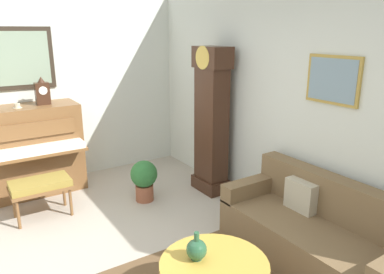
{
  "coord_description": "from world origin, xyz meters",
  "views": [
    {
      "loc": [
        3.05,
        -0.82,
        2.22
      ],
      "look_at": [
        -0.34,
        1.39,
        1.05
      ],
      "focal_mm": 34.52,
      "sensor_mm": 36.0,
      "label": 1
    }
  ],
  "objects_px": {
    "piano_bench": "(40,186)",
    "teacup": "(17,106)",
    "piano": "(27,151)",
    "coffee_table": "(214,266)",
    "green_jug": "(197,249)",
    "potted_plant": "(144,178)",
    "couch": "(316,234)",
    "grandfather_clock": "(211,125)",
    "mantel_clock": "(42,92)"
  },
  "relations": [
    {
      "from": "coffee_table",
      "to": "green_jug",
      "type": "xyz_separation_m",
      "value": [
        -0.12,
        -0.09,
        0.12
      ]
    },
    {
      "from": "piano",
      "to": "teacup",
      "type": "xyz_separation_m",
      "value": [
        0.07,
        -0.05,
        0.64
      ]
    },
    {
      "from": "piano_bench",
      "to": "mantel_clock",
      "type": "relative_size",
      "value": 1.84
    },
    {
      "from": "grandfather_clock",
      "to": "teacup",
      "type": "distance_m",
      "value": 2.57
    },
    {
      "from": "piano_bench",
      "to": "mantel_clock",
      "type": "xyz_separation_m",
      "value": [
        -0.82,
        0.3,
        1.01
      ]
    },
    {
      "from": "piano",
      "to": "couch",
      "type": "relative_size",
      "value": 0.76
    },
    {
      "from": "piano_bench",
      "to": "mantel_clock",
      "type": "distance_m",
      "value": 1.33
    },
    {
      "from": "grandfather_clock",
      "to": "green_jug",
      "type": "height_order",
      "value": "grandfather_clock"
    },
    {
      "from": "piano",
      "to": "teacup",
      "type": "distance_m",
      "value": 0.64
    },
    {
      "from": "couch",
      "to": "coffee_table",
      "type": "bearing_deg",
      "value": -90.82
    },
    {
      "from": "grandfather_clock",
      "to": "green_jug",
      "type": "distance_m",
      "value": 2.39
    },
    {
      "from": "grandfather_clock",
      "to": "potted_plant",
      "type": "height_order",
      "value": "grandfather_clock"
    },
    {
      "from": "piano",
      "to": "coffee_table",
      "type": "relative_size",
      "value": 1.64
    },
    {
      "from": "grandfather_clock",
      "to": "green_jug",
      "type": "relative_size",
      "value": 8.46
    },
    {
      "from": "mantel_clock",
      "to": "green_jug",
      "type": "height_order",
      "value": "mantel_clock"
    },
    {
      "from": "mantel_clock",
      "to": "coffee_table",
      "type": "bearing_deg",
      "value": 9.15
    },
    {
      "from": "piano",
      "to": "green_jug",
      "type": "bearing_deg",
      "value": 13.05
    },
    {
      "from": "grandfather_clock",
      "to": "piano",
      "type": "bearing_deg",
      "value": -120.57
    },
    {
      "from": "teacup",
      "to": "mantel_clock",
      "type": "bearing_deg",
      "value": 101.35
    },
    {
      "from": "couch",
      "to": "potted_plant",
      "type": "distance_m",
      "value": 2.32
    },
    {
      "from": "piano",
      "to": "mantel_clock",
      "type": "xyz_separation_m",
      "value": [
        0.0,
        0.29,
        0.79
      ]
    },
    {
      "from": "piano_bench",
      "to": "teacup",
      "type": "height_order",
      "value": "teacup"
    },
    {
      "from": "green_jug",
      "to": "potted_plant",
      "type": "xyz_separation_m",
      "value": [
        -2.04,
        0.52,
        -0.21
      ]
    },
    {
      "from": "piano",
      "to": "piano_bench",
      "type": "distance_m",
      "value": 0.85
    },
    {
      "from": "grandfather_clock",
      "to": "couch",
      "type": "height_order",
      "value": "grandfather_clock"
    },
    {
      "from": "couch",
      "to": "green_jug",
      "type": "xyz_separation_m",
      "value": [
        -0.14,
        -1.31,
        0.22
      ]
    },
    {
      "from": "piano",
      "to": "coffee_table",
      "type": "xyz_separation_m",
      "value": [
        3.25,
        0.81,
        -0.21
      ]
    },
    {
      "from": "piano",
      "to": "grandfather_clock",
      "type": "height_order",
      "value": "grandfather_clock"
    },
    {
      "from": "coffee_table",
      "to": "mantel_clock",
      "type": "relative_size",
      "value": 2.32
    },
    {
      "from": "mantel_clock",
      "to": "teacup",
      "type": "bearing_deg",
      "value": -78.65
    },
    {
      "from": "green_jug",
      "to": "potted_plant",
      "type": "bearing_deg",
      "value": 165.78
    },
    {
      "from": "piano_bench",
      "to": "couch",
      "type": "height_order",
      "value": "couch"
    },
    {
      "from": "coffee_table",
      "to": "mantel_clock",
      "type": "height_order",
      "value": "mantel_clock"
    },
    {
      "from": "piano",
      "to": "teacup",
      "type": "bearing_deg",
      "value": -35.31
    },
    {
      "from": "teacup",
      "to": "couch",
      "type": "bearing_deg",
      "value": 33.15
    },
    {
      "from": "teacup",
      "to": "piano_bench",
      "type": "bearing_deg",
      "value": 3.03
    },
    {
      "from": "piano_bench",
      "to": "grandfather_clock",
      "type": "distance_m",
      "value": 2.32
    },
    {
      "from": "green_jug",
      "to": "mantel_clock",
      "type": "bearing_deg",
      "value": -172.08
    },
    {
      "from": "piano",
      "to": "couch",
      "type": "bearing_deg",
      "value": 31.95
    },
    {
      "from": "mantel_clock",
      "to": "green_jug",
      "type": "relative_size",
      "value": 1.58
    },
    {
      "from": "mantel_clock",
      "to": "grandfather_clock",
      "type": "bearing_deg",
      "value": 55.81
    },
    {
      "from": "couch",
      "to": "piano",
      "type": "bearing_deg",
      "value": -148.05
    },
    {
      "from": "piano_bench",
      "to": "teacup",
      "type": "xyz_separation_m",
      "value": [
        -0.75,
        -0.04,
        0.86
      ]
    },
    {
      "from": "teacup",
      "to": "potted_plant",
      "type": "distance_m",
      "value": 1.9
    },
    {
      "from": "piano",
      "to": "grandfather_clock",
      "type": "bearing_deg",
      "value": 59.43
    },
    {
      "from": "mantel_clock",
      "to": "teacup",
      "type": "height_order",
      "value": "mantel_clock"
    },
    {
      "from": "coffee_table",
      "to": "teacup",
      "type": "relative_size",
      "value": 7.59
    },
    {
      "from": "grandfather_clock",
      "to": "coffee_table",
      "type": "xyz_separation_m",
      "value": [
        1.96,
        -1.38,
        -0.55
      ]
    },
    {
      "from": "piano_bench",
      "to": "teacup",
      "type": "bearing_deg",
      "value": -176.97
    },
    {
      "from": "piano",
      "to": "mantel_clock",
      "type": "relative_size",
      "value": 3.79
    }
  ]
}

